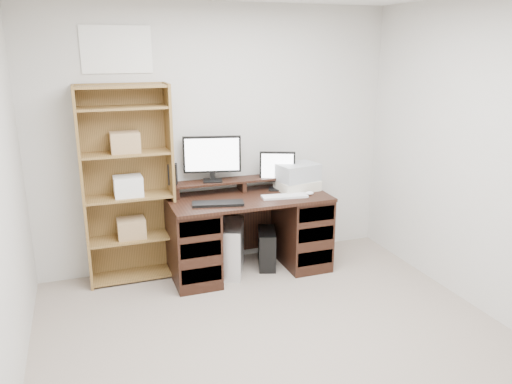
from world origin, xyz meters
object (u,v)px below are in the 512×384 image
monitor_small (277,169)px  tower_silver (231,248)px  printer (297,185)px  bookshelf (128,184)px  monitor_wide (212,156)px  desk (249,232)px  tower_black (267,248)px

monitor_small → tower_silver: bearing=-144.0°
printer → monitor_small: bearing=149.1°
monitor_small → bookshelf: size_ratio=0.21×
monitor_wide → printer: 0.88m
monitor_wide → monitor_small: size_ratio=1.43×
desk → tower_silver: size_ratio=3.08×
tower_silver → bookshelf: (-0.90, 0.21, 0.67)m
monitor_small → printer: bearing=-1.1°
monitor_small → bookshelf: (-1.42, 0.08, -0.04)m
monitor_small → bookshelf: 1.42m
tower_black → bookshelf: (-1.27, 0.19, 0.73)m
desk → tower_silver: (-0.18, 0.01, -0.15)m
tower_black → tower_silver: bearing=-160.3°
desk → tower_black: size_ratio=3.70×
monitor_small → monitor_wide: bearing=-165.6°
tower_silver → monitor_wide: bearing=138.5°
monitor_wide → printer: (0.81, -0.17, -0.31)m
monitor_wide → tower_black: bearing=-10.0°
monitor_wide → bookshelf: bookshelf is taller
tower_silver → monitor_small: bearing=35.1°
tower_silver → bookshelf: bearing=-171.3°
tower_black → bookshelf: bookshelf is taller
monitor_wide → tower_silver: 0.90m
printer → tower_black: 0.69m
printer → tower_black: size_ratio=0.95×
tower_black → bookshelf: 1.48m
desk → printer: bearing=5.6°
printer → bookshelf: size_ratio=0.21×
desk → monitor_small: monitor_small is taller
monitor_small → printer: (0.18, -0.08, -0.16)m
tower_silver → tower_black: size_ratio=1.20×
tower_black → bookshelf: bearing=-170.9°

